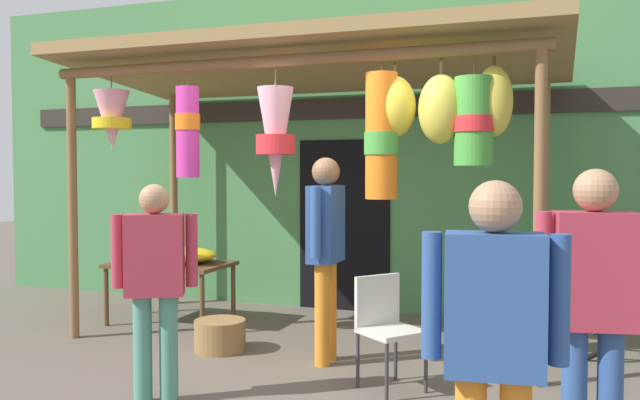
# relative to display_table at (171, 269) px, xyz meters

# --- Properties ---
(ground_plane) EXTENTS (30.00, 30.00, 0.00)m
(ground_plane) POSITION_rel_display_table_xyz_m (1.97, -0.96, -0.59)
(ground_plane) COLOR #60564C
(shop_facade) EXTENTS (10.76, 0.29, 3.81)m
(shop_facade) POSITION_rel_display_table_xyz_m (1.97, 1.42, 1.32)
(shop_facade) COLOR #47844C
(shop_facade) RESTS_ON ground_plane
(market_stall_canopy) EXTENTS (4.82, 2.31, 2.85)m
(market_stall_canopy) POSITION_rel_display_table_xyz_m (1.73, -0.19, 1.87)
(market_stall_canopy) COLOR brown
(market_stall_canopy) RESTS_ON ground_plane
(display_table) EXTENTS (1.25, 0.77, 0.65)m
(display_table) POSITION_rel_display_table_xyz_m (0.00, 0.00, 0.00)
(display_table) COLOR brown
(display_table) RESTS_ON ground_plane
(flower_heap_on_table) EXTENTS (0.83, 0.58, 0.17)m
(flower_heap_on_table) POSITION_rel_display_table_xyz_m (0.10, 0.04, 0.15)
(flower_heap_on_table) COLOR yellow
(flower_heap_on_table) RESTS_ON display_table
(folding_chair) EXTENTS (0.56, 0.56, 0.84)m
(folding_chair) POSITION_rel_display_table_xyz_m (2.69, -1.29, -0.09)
(folding_chair) COLOR beige
(folding_chair) RESTS_ON ground_plane
(wicker_basket_by_table) EXTENTS (0.47, 0.47, 0.28)m
(wicker_basket_by_table) POSITION_rel_display_table_xyz_m (1.03, -0.80, -0.45)
(wicker_basket_by_table) COLOR olive
(wicker_basket_by_table) RESTS_ON ground_plane
(parked_bicycle) EXTENTS (1.71, 0.56, 0.92)m
(parked_bicycle) POSITION_rel_display_table_xyz_m (4.53, -0.11, -0.24)
(parked_bicycle) COLOR black
(parked_bicycle) RESTS_ON ground_plane
(vendor_in_orange) EXTENTS (0.59, 0.27, 1.59)m
(vendor_in_orange) POSITION_rel_display_table_xyz_m (3.66, -3.32, 0.35)
(vendor_in_orange) COLOR orange
(vendor_in_orange) RESTS_ON ground_plane
(customer_foreground) EXTENTS (0.54, 0.38, 1.54)m
(customer_foreground) POSITION_rel_display_table_xyz_m (1.25, -2.15, 0.31)
(customer_foreground) COLOR #4C8E7A
(customer_foreground) RESTS_ON ground_plane
(shopper_by_bananas) EXTENTS (0.24, 0.59, 1.75)m
(shopper_by_bananas) POSITION_rel_display_table_xyz_m (2.06, -0.83, 0.45)
(shopper_by_bananas) COLOR orange
(shopper_by_bananas) RESTS_ON ground_plane
(passerby_at_right) EXTENTS (0.58, 0.30, 1.64)m
(passerby_at_right) POSITION_rel_display_table_xyz_m (4.09, -2.40, 0.38)
(passerby_at_right) COLOR #2D5193
(passerby_at_right) RESTS_ON ground_plane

